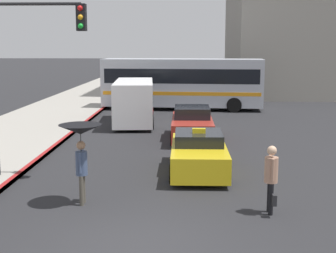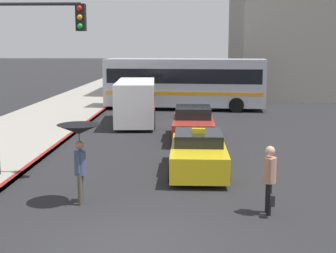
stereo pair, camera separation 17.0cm
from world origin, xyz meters
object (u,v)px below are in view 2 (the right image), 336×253
at_px(ambulance_van, 136,100).
at_px(traffic_light, 28,54).
at_px(sedan_red, 193,125).
at_px(city_bus, 185,82).
at_px(pedestrian_with_umbrella, 79,139).
at_px(taxi, 198,154).
at_px(pedestrian_man, 269,174).

height_order(ambulance_van, traffic_light, traffic_light).
distance_m(sedan_red, city_bus, 10.39).
relative_size(ambulance_van, city_bus, 0.54).
bearing_deg(pedestrian_with_umbrella, sedan_red, -19.88).
xyz_separation_m(sedan_red, traffic_light, (-5.15, -6.75, 3.28)).
distance_m(taxi, city_bus, 16.01).
xyz_separation_m(ambulance_van, city_bus, (2.60, 6.10, 0.56)).
distance_m(city_bus, traffic_light, 17.82).
bearing_deg(city_bus, pedestrian_man, -168.81).
bearing_deg(ambulance_van, taxi, 104.00).
distance_m(taxi, sedan_red, 5.64).
xyz_separation_m(taxi, pedestrian_with_umbrella, (-3.24, -3.36, 1.15)).
height_order(ambulance_van, pedestrian_with_umbrella, ambulance_van).
distance_m(ambulance_van, pedestrian_with_umbrella, 13.21).
bearing_deg(pedestrian_with_umbrella, traffic_light, 41.45).
xyz_separation_m(ambulance_van, pedestrian_with_umbrella, (-0.03, -13.20, 0.50)).
xyz_separation_m(city_bus, pedestrian_man, (2.31, -19.87, -0.83)).
bearing_deg(traffic_light, pedestrian_with_umbrella, -47.77).
distance_m(ambulance_van, city_bus, 6.66).
xyz_separation_m(taxi, traffic_light, (-5.27, -1.12, 3.33)).
relative_size(pedestrian_with_umbrella, traffic_light, 0.38).
bearing_deg(traffic_light, city_bus, 74.71).
bearing_deg(ambulance_van, pedestrian_man, 105.58).
bearing_deg(pedestrian_man, sedan_red, -169.07).
xyz_separation_m(taxi, city_bus, (-0.61, 15.95, 1.22)).
xyz_separation_m(taxi, ambulance_van, (-3.21, 9.85, 0.66)).
bearing_deg(city_bus, ambulance_van, 161.46).
xyz_separation_m(sedan_red, pedestrian_man, (1.83, -9.56, 0.35)).
relative_size(taxi, pedestrian_with_umbrella, 1.90).
height_order(city_bus, pedestrian_with_umbrella, city_bus).
relative_size(ambulance_van, traffic_light, 1.01).
relative_size(sedan_red, ambulance_van, 0.75).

